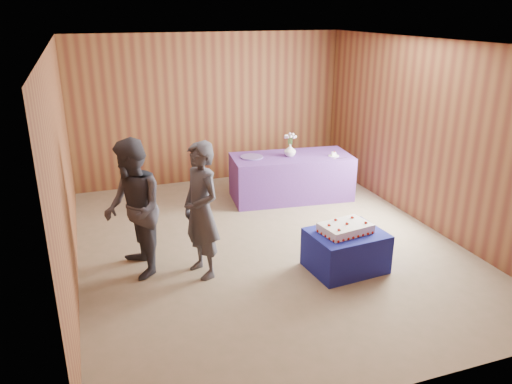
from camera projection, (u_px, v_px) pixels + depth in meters
name	position (u px, v px, depth m)	size (l,w,h in m)	color
ground	(267.00, 244.00, 6.94)	(6.00, 6.00, 0.00)	#86725D
room_shell	(268.00, 116.00, 6.31)	(5.04, 6.04, 2.72)	brown
cake_table	(346.00, 250.00, 6.21)	(0.90, 0.70, 0.50)	navy
serving_table	(291.00, 177.00, 8.52)	(2.00, 0.90, 0.75)	#683797
sheet_cake	(345.00, 228.00, 6.11)	(0.69, 0.52, 0.15)	white
vase	(290.00, 150.00, 8.33)	(0.20, 0.20, 0.20)	white
flower_spray	(290.00, 136.00, 8.25)	(0.22, 0.21, 0.16)	#2C5F26
platter	(252.00, 157.00, 8.29)	(0.38, 0.38, 0.02)	#634D9A
plate	(334.00, 156.00, 8.37)	(0.18, 0.18, 0.01)	white
cake_slice	(334.00, 154.00, 8.36)	(0.08, 0.07, 0.08)	white
knife	(340.00, 158.00, 8.24)	(0.26, 0.02, 0.00)	silver
guest_left	(201.00, 211.00, 5.89)	(0.61, 0.40, 1.67)	#383842
guest_right	(133.00, 209.00, 5.90)	(0.82, 0.64, 1.70)	#363540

